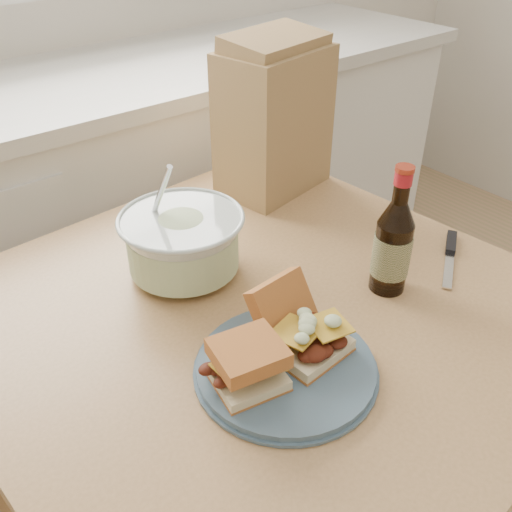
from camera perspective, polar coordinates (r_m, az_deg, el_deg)
cabinet_run at (r=1.88m, az=-14.25°, el=3.26°), size 2.50×0.64×0.94m
dining_table at (r=1.06m, az=0.48°, el=-9.87°), size 1.01×1.01×0.78m
plate at (r=0.86m, az=2.99°, el=-11.09°), size 0.27×0.27×0.02m
sandwich_left at (r=0.80m, az=-0.77°, el=-10.80°), size 0.11×0.10×0.07m
sandwich_right at (r=0.87m, az=4.36°, el=-7.13°), size 0.12×0.16×0.09m
coleslaw_bowl at (r=1.04m, az=-7.31°, el=1.11°), size 0.23×0.23×0.23m
beer_bottle at (r=1.00m, az=13.51°, el=1.04°), size 0.07×0.07×0.24m
knife at (r=1.18m, az=18.88°, el=0.64°), size 0.17×0.12×0.01m
paper_bag at (r=1.30m, az=1.80°, el=13.27°), size 0.27×0.20×0.32m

